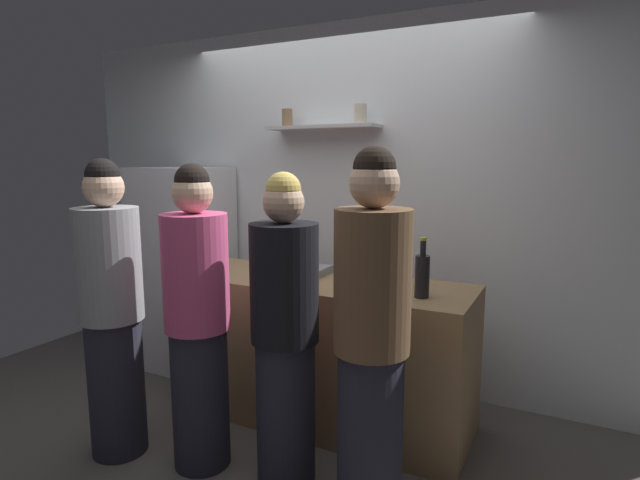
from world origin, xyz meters
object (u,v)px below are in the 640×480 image
object	(u,v)px
baking_pan	(302,270)
person_pink_top	(198,322)
person_brown_jacket	(372,341)
person_blonde	(285,334)
refrigerator	(184,267)
person_grey_hoodie	(112,313)
utensil_holder	(220,264)
wine_bottle_pale_glass	(366,278)
water_bottle_plastic	(393,271)
wine_bottle_dark_glass	(422,275)

from	to	relation	value
baking_pan	person_pink_top	xyz separation A→B (m)	(-0.16, -0.84, -0.13)
person_brown_jacket	person_blonde	distance (m)	0.49
refrigerator	person_grey_hoodie	bearing A→B (deg)	-65.17
baking_pan	person_brown_jacket	distance (m)	1.14
refrigerator	utensil_holder	distance (m)	0.85
utensil_holder	person_brown_jacket	distance (m)	1.42
baking_pan	person_brown_jacket	xyz separation A→B (m)	(0.80, -0.81, -0.09)
wine_bottle_pale_glass	person_pink_top	world-z (taller)	person_pink_top
baking_pan	utensil_holder	bearing A→B (deg)	-155.28
person_blonde	person_grey_hoodie	world-z (taller)	person_grey_hoodie
person_brown_jacket	person_grey_hoodie	world-z (taller)	person_brown_jacket
utensil_holder	wine_bottle_pale_glass	size ratio (longest dim) A/B	0.78
utensil_holder	water_bottle_plastic	size ratio (longest dim) A/B	0.92
person_pink_top	person_grey_hoodie	world-z (taller)	person_grey_hoodie
utensil_holder	wine_bottle_dark_glass	xyz separation A→B (m)	(1.35, 0.01, 0.07)
baking_pan	person_grey_hoodie	bearing A→B (deg)	-124.07
wine_bottle_pale_glass	person_pink_top	distance (m)	0.92
utensil_holder	person_blonde	distance (m)	0.98
person_blonde	person_grey_hoodie	xyz separation A→B (m)	(-0.97, -0.22, 0.04)
water_bottle_plastic	person_blonde	bearing A→B (deg)	-117.77
baking_pan	person_pink_top	distance (m)	0.87
baking_pan	wine_bottle_dark_glass	bearing A→B (deg)	-14.20
refrigerator	baking_pan	size ratio (longest dim) A/B	4.64
utensil_holder	person_pink_top	distance (m)	0.72
person_pink_top	refrigerator	bearing A→B (deg)	68.47
refrigerator	wine_bottle_dark_glass	bearing A→B (deg)	-11.88
refrigerator	utensil_holder	world-z (taller)	refrigerator
utensil_holder	person_pink_top	size ratio (longest dim) A/B	0.13
wine_bottle_dark_glass	baking_pan	bearing A→B (deg)	165.80
baking_pan	wine_bottle_dark_glass	world-z (taller)	wine_bottle_dark_glass
wine_bottle_pale_glass	refrigerator	bearing A→B (deg)	162.97
refrigerator	wine_bottle_dark_glass	size ratio (longest dim) A/B	4.82
person_grey_hoodie	wine_bottle_dark_glass	bearing A→B (deg)	-56.10
wine_bottle_pale_glass	person_brown_jacket	xyz separation A→B (m)	(0.22, -0.48, -0.16)
refrigerator	person_brown_jacket	bearing A→B (deg)	-27.13
baking_pan	wine_bottle_dark_glass	xyz separation A→B (m)	(0.86, -0.22, 0.10)
wine_bottle_dark_glass	person_blonde	distance (m)	0.80
baking_pan	person_brown_jacket	bearing A→B (deg)	-45.33
refrigerator	person_grey_hoodie	xyz separation A→B (m)	(0.55, -1.18, 0.02)
wine_bottle_pale_glass	water_bottle_plastic	distance (m)	0.24
wine_bottle_dark_glass	person_brown_jacket	bearing A→B (deg)	-95.50
utensil_holder	water_bottle_plastic	world-z (taller)	water_bottle_plastic
refrigerator	person_pink_top	world-z (taller)	person_pink_top
person_brown_jacket	person_pink_top	size ratio (longest dim) A/B	1.05
baking_pan	person_blonde	bearing A→B (deg)	-67.13
baking_pan	person_grey_hoodie	size ratio (longest dim) A/B	0.21
wine_bottle_dark_glass	water_bottle_plastic	distance (m)	0.23
person_brown_jacket	person_pink_top	distance (m)	0.96
baking_pan	utensil_holder	distance (m)	0.54
wine_bottle_dark_glass	water_bottle_plastic	size ratio (longest dim) A/B	1.39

